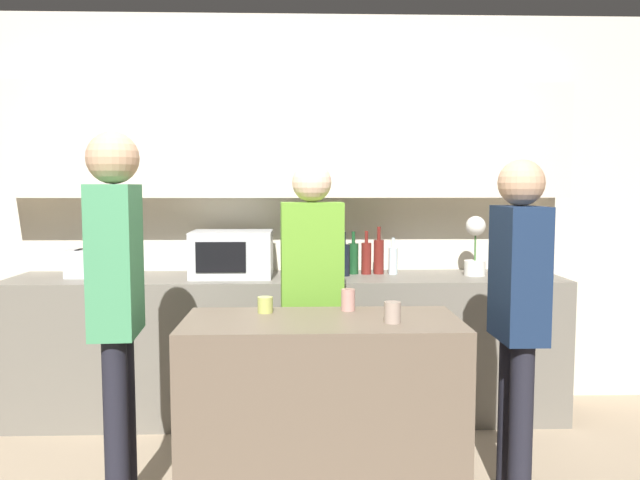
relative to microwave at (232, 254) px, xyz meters
The scene contains 18 objects.
back_wall 0.64m from the microwave, 36.81° to the left, with size 6.40×0.40×2.70m.
back_counter 0.71m from the microwave, ahead, with size 3.60×0.62×0.93m.
kitchen_island 1.46m from the microwave, 65.49° to the right, with size 1.30×0.60×0.91m.
microwave is the anchor object (origin of this frame).
toaster 0.94m from the microwave, behind, with size 0.26×0.16×0.18m.
potted_plant 1.61m from the microwave, ahead, with size 0.14×0.14×0.39m.
bottle_0 0.63m from the microwave, ahead, with size 0.07×0.07×0.30m.
bottle_1 0.73m from the microwave, ahead, with size 0.08×0.08×0.29m.
bottle_2 0.81m from the microwave, ahead, with size 0.07×0.07×0.29m.
bottle_3 0.90m from the microwave, ahead, with size 0.07×0.07×0.29m.
bottle_4 0.98m from the microwave, ahead, with size 0.07×0.07×0.32m.
bottle_5 1.08m from the microwave, ahead, with size 0.06×0.06×0.25m.
cup_0 1.55m from the microwave, 56.11° to the right, with size 0.08×0.08×0.10m.
cup_1 1.22m from the microwave, 55.61° to the right, with size 0.07×0.07×0.11m.
cup_2 1.08m from the microwave, 75.35° to the right, with size 0.08×0.08×0.08m.
person_left 1.90m from the microwave, 38.98° to the right, with size 0.22×0.34×1.65m.
person_center 0.82m from the microwave, 51.30° to the right, with size 0.35×0.22×1.65m.
person_right 1.32m from the microwave, 106.97° to the right, with size 0.23×0.35×1.77m.
Camera 1 is at (0.08, -2.67, 1.53)m, focal length 35.00 mm.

